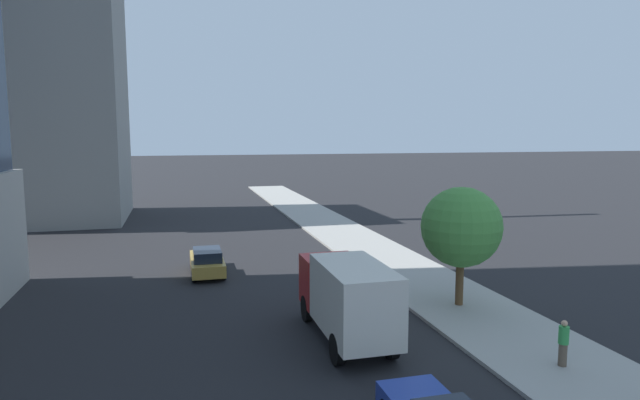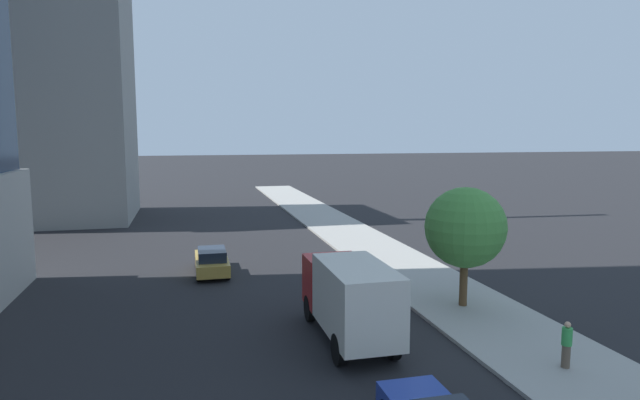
# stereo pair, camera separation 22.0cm
# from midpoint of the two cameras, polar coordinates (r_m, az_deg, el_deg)

# --- Properties ---
(sidewalk) EXTENTS (5.06, 120.00, 0.15)m
(sidewalk) POSITION_cam_midpoint_polar(r_m,az_deg,el_deg) (23.62, 18.09, -12.70)
(sidewalk) COLOR #9E9B93
(sidewalk) RESTS_ON ground
(construction_building) EXTENTS (28.00, 13.40, 35.99)m
(construction_building) POSITION_cam_midpoint_polar(r_m,az_deg,el_deg) (55.45, -28.33, 13.04)
(construction_building) COLOR gray
(construction_building) RESTS_ON ground
(street_tree) EXTENTS (3.62, 3.62, 5.40)m
(street_tree) POSITION_cam_midpoint_polar(r_m,az_deg,el_deg) (25.05, 14.44, -2.81)
(street_tree) COLOR brown
(street_tree) RESTS_ON sidewalk
(car_gold) EXTENTS (1.79, 4.55, 1.49)m
(car_gold) POSITION_cam_midpoint_polar(r_m,az_deg,el_deg) (31.30, -12.03, -6.36)
(car_gold) COLOR #AD8938
(car_gold) RESTS_ON ground
(box_truck) EXTENTS (2.28, 6.58, 3.16)m
(box_truck) POSITION_cam_midpoint_polar(r_m,az_deg,el_deg) (20.89, 2.58, -9.99)
(box_truck) COLOR #B21E1E
(box_truck) RESTS_ON ground
(pedestrian_green_shirt) EXTENTS (0.34, 0.34, 1.58)m
(pedestrian_green_shirt) POSITION_cam_midpoint_polar(r_m,az_deg,el_deg) (20.35, 24.00, -13.61)
(pedestrian_green_shirt) COLOR brown
(pedestrian_green_shirt) RESTS_ON sidewalk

